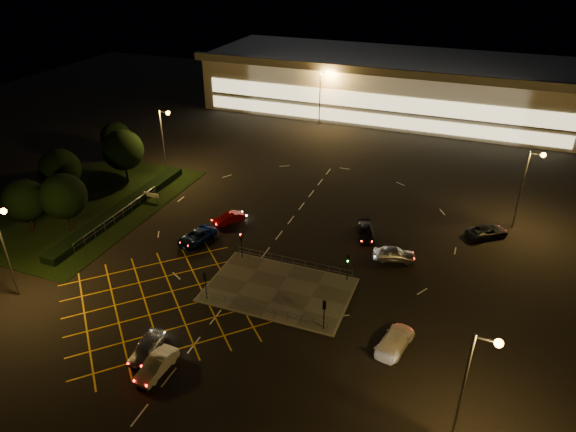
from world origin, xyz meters
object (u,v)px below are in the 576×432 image
(car_near_silver, at_px, (147,347))
(car_right_silver, at_px, (394,254))
(signal_ne, at_px, (348,262))
(signal_sw, at_px, (205,280))
(car_left_blue, at_px, (197,236))
(car_circ_red, at_px, (229,218))
(signal_se, at_px, (324,309))
(car_approach_white, at_px, (395,340))
(signal_nw, at_px, (241,240))
(car_east_grey, at_px, (488,231))
(car_far_dkgrey, at_px, (366,232))
(car_queue_white, at_px, (157,365))

(car_near_silver, bearing_deg, car_right_silver, 45.05)
(signal_ne, distance_m, car_near_silver, 21.05)
(car_near_silver, height_order, car_right_silver, car_right_silver)
(signal_sw, height_order, car_near_silver, signal_sw)
(car_left_blue, height_order, car_circ_red, car_left_blue)
(car_near_silver, relative_size, car_right_silver, 0.94)
(signal_se, height_order, car_approach_white, signal_se)
(car_near_silver, distance_m, car_approach_white, 21.38)
(signal_se, xyz_separation_m, signal_nw, (-12.00, 7.99, 0.00))
(signal_se, bearing_deg, car_east_grey, -120.25)
(car_right_silver, relative_size, car_east_grey, 0.90)
(signal_se, bearing_deg, car_left_blue, -26.58)
(signal_se, relative_size, signal_nw, 1.00)
(car_left_blue, xyz_separation_m, car_east_grey, (31.58, 13.39, 0.00))
(signal_nw, distance_m, car_far_dkgrey, 15.08)
(signal_sw, height_order, signal_ne, same)
(signal_sw, distance_m, car_far_dkgrey, 20.98)
(signal_ne, xyz_separation_m, car_far_dkgrey, (-0.27, 9.33, -1.71))
(car_right_silver, relative_size, car_circ_red, 1.20)
(car_near_silver, xyz_separation_m, car_right_silver, (16.97, 22.02, 0.05))
(signal_ne, bearing_deg, car_approach_white, -50.76)
(signal_se, xyz_separation_m, car_approach_white, (6.46, 0.08, -1.61))
(signal_nw, height_order, car_left_blue, signal_nw)
(signal_sw, bearing_deg, car_far_dkgrey, -124.11)
(car_queue_white, bearing_deg, signal_sw, 98.22)
(car_circ_red, distance_m, car_approach_white, 27.51)
(signal_nw, xyz_separation_m, car_east_grey, (25.18, 14.62, -1.66))
(car_approach_white, bearing_deg, car_circ_red, -19.36)
(signal_se, distance_m, car_east_grey, 26.22)
(signal_nw, distance_m, car_queue_white, 17.87)
(car_east_grey, relative_size, car_approach_white, 0.97)
(car_right_silver, xyz_separation_m, car_circ_red, (-20.68, 0.91, -0.15))
(signal_ne, bearing_deg, signal_nw, 180.00)
(signal_se, height_order, car_queue_white, signal_se)
(car_queue_white, height_order, car_left_blue, car_queue_white)
(signal_sw, xyz_separation_m, car_circ_red, (-4.90, 14.60, -1.74))
(car_far_dkgrey, xyz_separation_m, car_approach_white, (6.73, -17.24, 0.10))
(signal_sw, bearing_deg, car_right_silver, -139.03)
(signal_ne, distance_m, car_right_silver, 7.02)
(car_near_silver, bearing_deg, car_queue_white, -43.77)
(car_far_dkgrey, xyz_separation_m, car_right_silver, (4.04, -3.62, 0.12))
(signal_se, xyz_separation_m, car_circ_red, (-16.90, 14.60, -1.74))
(car_queue_white, relative_size, car_far_dkgrey, 0.95)
(car_left_blue, relative_size, car_circ_red, 1.33)
(car_east_grey, bearing_deg, car_near_silver, 99.26)
(signal_nw, relative_size, signal_ne, 1.00)
(signal_nw, bearing_deg, car_east_grey, 30.13)
(signal_sw, xyz_separation_m, car_near_silver, (-1.20, -8.33, -1.63))
(car_circ_red, bearing_deg, car_queue_white, -40.53)
(car_approach_white, bearing_deg, car_left_blue, -7.66)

